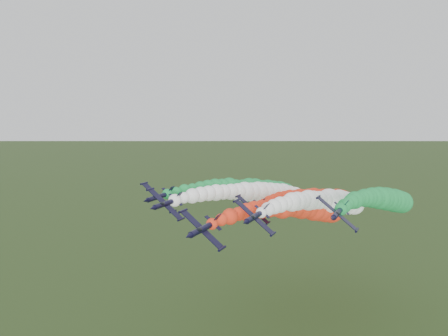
{
  "coord_description": "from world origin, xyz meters",
  "views": [
    {
      "loc": [
        33.75,
        -70.79,
        63.93
      ],
      "look_at": [
        -2.92,
        9.54,
        52.76
      ],
      "focal_mm": 35.0,
      "sensor_mm": 36.0,
      "label": 1
    }
  ],
  "objects_px": {
    "jet_outer_right": "(386,200)",
    "jet_outer_left": "(259,190)",
    "jet_inner_left": "(267,194)",
    "jet_trail": "(324,199)",
    "jet_inner_right": "(332,202)",
    "jet_lead": "(307,209)"
  },
  "relations": [
    {
      "from": "jet_outer_left",
      "to": "jet_trail",
      "type": "bearing_deg",
      "value": 37.52
    },
    {
      "from": "jet_outer_left",
      "to": "jet_trail",
      "type": "height_order",
      "value": "jet_outer_left"
    },
    {
      "from": "jet_outer_left",
      "to": "jet_inner_left",
      "type": "bearing_deg",
      "value": -48.28
    },
    {
      "from": "jet_inner_right",
      "to": "jet_lead",
      "type": "bearing_deg",
      "value": -116.4
    },
    {
      "from": "jet_lead",
      "to": "jet_inner_left",
      "type": "height_order",
      "value": "jet_inner_left"
    },
    {
      "from": "jet_lead",
      "to": "jet_outer_left",
      "type": "height_order",
      "value": "jet_outer_left"
    },
    {
      "from": "jet_inner_left",
      "to": "jet_trail",
      "type": "bearing_deg",
      "value": 53.88
    },
    {
      "from": "jet_inner_left",
      "to": "jet_outer_right",
      "type": "distance_m",
      "value": 35.74
    },
    {
      "from": "jet_lead",
      "to": "jet_inner_right",
      "type": "distance_m",
      "value": 10.92
    },
    {
      "from": "jet_lead",
      "to": "jet_outer_left",
      "type": "distance_m",
      "value": 25.63
    },
    {
      "from": "jet_inner_left",
      "to": "jet_trail",
      "type": "relative_size",
      "value": 0.99
    },
    {
      "from": "jet_lead",
      "to": "jet_inner_right",
      "type": "relative_size",
      "value": 1.01
    },
    {
      "from": "jet_lead",
      "to": "jet_outer_right",
      "type": "relative_size",
      "value": 1.0
    },
    {
      "from": "jet_outer_right",
      "to": "jet_trail",
      "type": "relative_size",
      "value": 0.99
    },
    {
      "from": "jet_inner_right",
      "to": "jet_outer_right",
      "type": "bearing_deg",
      "value": 29.46
    },
    {
      "from": "jet_lead",
      "to": "jet_outer_left",
      "type": "relative_size",
      "value": 1.0
    },
    {
      "from": "jet_lead",
      "to": "jet_inner_right",
      "type": "bearing_deg",
      "value": 63.6
    },
    {
      "from": "jet_inner_left",
      "to": "jet_outer_right",
      "type": "xyz_separation_m",
      "value": [
        34.99,
        7.28,
        -0.2
      ]
    },
    {
      "from": "jet_outer_right",
      "to": "jet_outer_left",
      "type": "bearing_deg",
      "value": -176.8
    },
    {
      "from": "jet_inner_left",
      "to": "jet_outer_left",
      "type": "height_order",
      "value": "jet_outer_left"
    },
    {
      "from": "jet_outer_left",
      "to": "jet_outer_right",
      "type": "bearing_deg",
      "value": 3.2
    },
    {
      "from": "jet_lead",
      "to": "jet_outer_right",
      "type": "xyz_separation_m",
      "value": [
        19.33,
        17.95,
        0.93
      ]
    }
  ]
}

